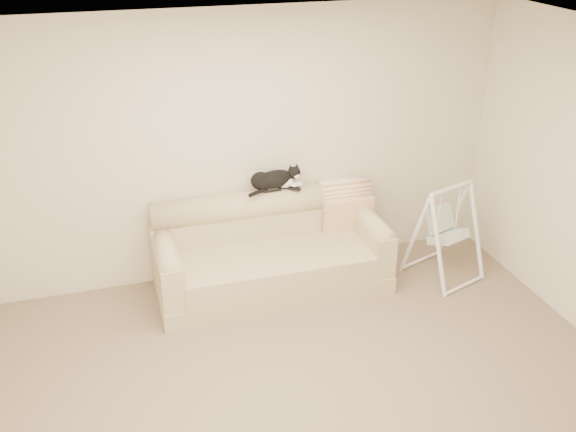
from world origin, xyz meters
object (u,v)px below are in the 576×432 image
object	(u,v)px
remote_a	(272,190)
tuxedo_cat	(274,179)
baby_swing	(445,231)
sofa	(270,253)
remote_b	(292,188)

from	to	relation	value
remote_a	tuxedo_cat	distance (m)	0.10
remote_a	tuxedo_cat	bearing A→B (deg)	34.57
tuxedo_cat	baby_swing	distance (m)	1.76
tuxedo_cat	baby_swing	size ratio (longest dim) A/B	0.59
remote_a	sofa	bearing A→B (deg)	-111.98
sofa	tuxedo_cat	world-z (taller)	tuxedo_cat
remote_a	baby_swing	xyz separation A→B (m)	(1.61, -0.54, -0.42)
remote_a	baby_swing	distance (m)	1.75
sofa	baby_swing	xyz separation A→B (m)	(1.70, -0.32, 0.14)
remote_b	remote_a	bearing A→B (deg)	175.13
sofa	baby_swing	size ratio (longest dim) A/B	2.24
remote_a	tuxedo_cat	size ratio (longest dim) A/B	0.32
baby_swing	remote_a	bearing A→B (deg)	161.30
remote_b	baby_swing	bearing A→B (deg)	-20.48
remote_a	remote_b	distance (m)	0.20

